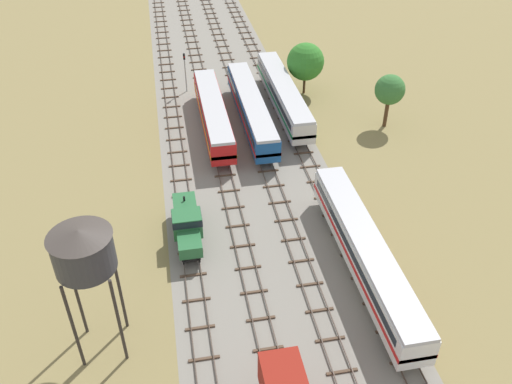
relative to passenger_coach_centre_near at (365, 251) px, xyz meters
The scene contains 15 objects.
ground_plane 25.19m from the passenger_coach_centre_near, 107.22° to the left, with size 480.00×480.00×0.00m, color olive.
ballast_bed 25.19m from the passenger_coach_centre_near, 107.22° to the left, with size 18.84×176.00×0.01m, color gray.
track_far_left 29.12m from the passenger_coach_centre_near, 120.76° to the left, with size 2.40×126.00×0.29m.
track_left 26.93m from the passenger_coach_centre_near, 111.64° to the left, with size 2.40×126.00×0.29m.
track_centre_left 25.54m from the passenger_coach_centre_near, 101.22° to the left, with size 2.40×126.00×0.29m.
track_centre 25.05m from the passenger_coach_centre_near, 90.00° to the left, with size 2.40×126.00×0.29m.
passenger_coach_centre_near is the anchor object (origin of this frame).
shunter_loco_far_left_mid 16.60m from the passenger_coach_centre_near, 153.44° to the left, with size 2.74×8.46×3.10m.
diesel_railcar_left_midfar 29.49m from the passenger_coach_centre_near, 109.60° to the left, with size 2.96×20.50×3.80m.
passenger_coach_centre_left_far 28.80m from the passenger_coach_centre_near, 99.89° to the left, with size 2.96×22.00×3.80m.
passenger_coach_centre_farther 31.50m from the passenger_coach_centre_near, 90.00° to the left, with size 2.96×22.00×3.80m.
water_tower 23.55m from the passenger_coach_centre_near, behind, with size 4.38×4.38×11.56m.
signal_post_nearest 41.93m from the passenger_coach_centre_near, 107.15° to the left, with size 0.28×0.47×5.82m.
lineside_tree_0 27.91m from the passenger_coach_centre_near, 64.38° to the left, with size 3.77×3.77×7.01m.
lineside_tree_1 36.76m from the passenger_coach_centre_near, 83.39° to the left, with size 5.21×5.21×7.35m.
Camera 1 is at (-8.18, 0.08, 34.05)m, focal length 37.54 mm.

